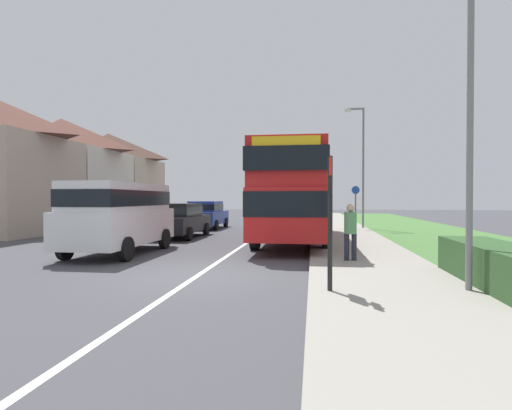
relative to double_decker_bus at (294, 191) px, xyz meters
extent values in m
plane|color=#424247|center=(-1.90, -7.91, -2.14)|extent=(120.00, 120.00, 0.00)
cube|color=silver|center=(-1.90, 0.09, -2.14)|extent=(0.14, 60.00, 0.01)
cube|color=gray|center=(2.30, -1.91, -2.08)|extent=(3.20, 68.00, 0.12)
cube|color=#477538|center=(6.60, -1.91, -2.10)|extent=(6.00, 68.00, 0.08)
cube|color=#2D5128|center=(4.40, -8.69, -1.69)|extent=(1.10, 3.90, 0.90)
cube|color=red|center=(0.00, 0.00, -0.82)|extent=(2.50, 10.94, 1.65)
cube|color=red|center=(0.00, 0.00, 0.78)|extent=(2.45, 10.72, 1.55)
cube|color=black|center=(0.00, 0.00, -0.49)|extent=(2.53, 11.00, 0.76)
cube|color=black|center=(0.00, 0.00, 0.86)|extent=(2.53, 11.00, 0.72)
cube|color=gold|center=(0.00, -5.42, 1.28)|extent=(2.00, 0.08, 0.44)
cylinder|color=black|center=(-1.25, 3.39, -1.64)|extent=(0.30, 1.00, 1.00)
cylinder|color=black|center=(1.25, 3.39, -1.64)|extent=(0.30, 1.00, 1.00)
cylinder|color=black|center=(-1.25, -3.01, -1.64)|extent=(0.30, 1.00, 1.00)
cylinder|color=black|center=(1.25, -3.01, -1.64)|extent=(0.30, 1.00, 1.00)
cube|color=silver|center=(-5.51, -4.67, -1.24)|extent=(1.95, 4.95, 1.08)
cube|color=silver|center=(-5.51, -4.67, -0.27)|extent=(1.72, 4.56, 0.88)
cube|color=black|center=(-5.51, -4.67, -0.31)|extent=(1.75, 4.60, 0.49)
cylinder|color=black|center=(-6.46, -3.13, -1.78)|extent=(0.20, 0.72, 0.72)
cylinder|color=black|center=(-4.55, -3.13, -1.78)|extent=(0.20, 0.72, 0.72)
cylinder|color=black|center=(-6.46, -6.20, -1.78)|extent=(0.20, 0.72, 0.72)
cylinder|color=black|center=(-4.55, -6.20, -1.78)|extent=(0.20, 0.72, 0.72)
cube|color=black|center=(-5.36, 1.05, -1.49)|extent=(1.75, 4.56, 0.71)
cube|color=black|center=(-5.36, 0.83, -0.84)|extent=(1.54, 2.51, 0.58)
cube|color=black|center=(-5.36, 0.83, -0.87)|extent=(1.58, 2.53, 0.33)
cylinder|color=black|center=(-6.21, 2.47, -1.84)|extent=(0.20, 0.60, 0.60)
cylinder|color=black|center=(-4.50, 2.47, -1.84)|extent=(0.20, 0.60, 0.60)
cylinder|color=black|center=(-6.21, -0.36, -1.84)|extent=(0.20, 0.60, 0.60)
cylinder|color=black|center=(-4.50, -0.36, -1.84)|extent=(0.20, 0.60, 0.60)
cube|color=navy|center=(-5.63, 6.86, -1.47)|extent=(1.82, 4.28, 0.75)
cube|color=navy|center=(-5.63, 6.65, -0.79)|extent=(1.60, 2.36, 0.61)
cube|color=black|center=(-5.63, 6.65, -0.82)|extent=(1.63, 2.38, 0.34)
cylinder|color=black|center=(-6.52, 8.19, -1.84)|extent=(0.20, 0.60, 0.60)
cylinder|color=black|center=(-4.74, 8.19, -1.84)|extent=(0.20, 0.60, 0.60)
cylinder|color=black|center=(-6.52, 5.53, -1.84)|extent=(0.20, 0.60, 0.60)
cylinder|color=black|center=(-4.74, 5.53, -1.84)|extent=(0.20, 0.60, 0.60)
cylinder|color=#23232D|center=(1.71, -5.89, -1.72)|extent=(0.14, 0.14, 0.85)
cylinder|color=#23232D|center=(1.91, -5.89, -1.72)|extent=(0.14, 0.14, 0.85)
cylinder|color=#518C56|center=(1.81, -5.89, -0.99)|extent=(0.34, 0.34, 0.60)
sphere|color=tan|center=(1.81, -5.89, -0.58)|extent=(0.22, 0.22, 0.22)
cylinder|color=black|center=(1.10, -9.73, -0.84)|extent=(0.09, 0.09, 2.60)
cube|color=red|center=(1.10, -9.73, 0.26)|extent=(0.04, 0.44, 0.32)
cube|color=black|center=(1.10, -9.71, -0.59)|extent=(0.06, 0.52, 0.68)
cylinder|color=slate|center=(3.13, 5.92, -1.09)|extent=(0.08, 0.08, 2.10)
cylinder|color=blue|center=(3.13, 5.92, 0.16)|extent=(0.44, 0.03, 0.44)
cylinder|color=slate|center=(3.65, -9.32, 2.02)|extent=(0.12, 0.12, 8.33)
cylinder|color=slate|center=(3.68, 7.14, 1.41)|extent=(0.12, 0.12, 7.11)
cube|color=slate|center=(3.23, 7.14, 4.91)|extent=(0.90, 0.10, 0.10)
cube|color=silver|center=(2.78, 7.14, 4.84)|extent=(0.36, 0.20, 0.14)
cube|color=beige|center=(-15.77, 7.73, 0.34)|extent=(7.33, 6.14, 4.96)
pyramid|color=brown|center=(-15.77, 7.73, 3.90)|extent=(7.33, 6.14, 2.17)
cube|color=#C1A88E|center=(-15.77, 13.99, 0.34)|extent=(7.33, 6.14, 4.96)
pyramid|color=#4C3328|center=(-15.77, 13.99, 3.90)|extent=(7.33, 6.14, 2.17)
camera|label=1|loc=(0.79, -17.34, -0.33)|focal=28.70mm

